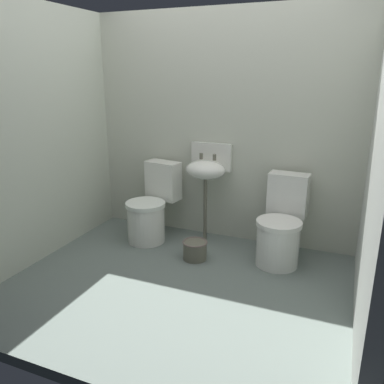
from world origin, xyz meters
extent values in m
cube|color=slate|center=(0.00, 0.00, -0.04)|extent=(3.10, 2.46, 0.08)
cube|color=beige|center=(0.00, 1.08, 1.13)|extent=(3.10, 0.10, 2.25)
cube|color=#B7BFAC|center=(-1.40, 0.10, 1.13)|extent=(0.10, 2.26, 2.25)
cube|color=#B8BDB5|center=(1.40, 0.10, 1.13)|extent=(0.10, 2.26, 2.25)
cylinder|color=white|center=(-0.64, 0.59, 0.19)|extent=(0.45, 0.45, 0.38)
cylinder|color=white|center=(-0.64, 0.59, 0.40)|extent=(0.47, 0.47, 0.04)
cube|color=white|center=(-0.59, 0.89, 0.58)|extent=(0.39, 0.25, 0.40)
cylinder|color=silver|center=(0.69, 0.59, 0.19)|extent=(0.40, 0.40, 0.38)
cylinder|color=silver|center=(0.69, 0.59, 0.40)|extent=(0.42, 0.42, 0.04)
cube|color=silver|center=(0.71, 0.89, 0.58)|extent=(0.37, 0.20, 0.40)
cylinder|color=#605E4F|center=(-0.10, 0.84, 0.33)|extent=(0.04, 0.04, 0.66)
ellipsoid|color=white|center=(-0.10, 0.84, 0.75)|extent=(0.40, 0.32, 0.18)
cube|color=white|center=(-0.10, 1.01, 0.85)|extent=(0.42, 0.04, 0.28)
cylinder|color=#605E4F|center=(-0.17, 0.90, 0.87)|extent=(0.04, 0.04, 0.06)
cylinder|color=#605E4F|center=(-0.03, 0.90, 0.87)|extent=(0.04, 0.04, 0.06)
cylinder|color=#605E4F|center=(-0.03, 0.41, 0.08)|extent=(0.22, 0.22, 0.17)
torus|color=#675752|center=(-0.03, 0.41, 0.17)|extent=(0.23, 0.23, 0.02)
camera|label=1|loc=(1.20, -2.65, 1.67)|focal=36.53mm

